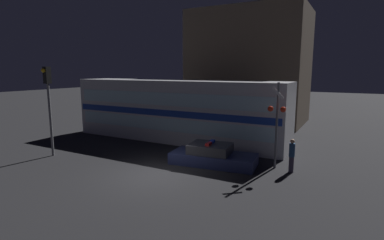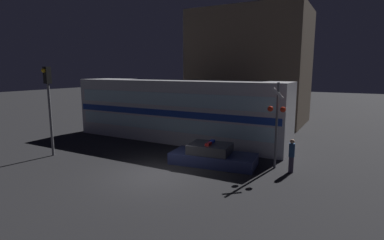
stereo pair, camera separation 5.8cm
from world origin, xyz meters
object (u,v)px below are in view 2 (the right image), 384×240
crossing_signal_near (277,118)px  police_car (212,156)px  train (176,110)px  traffic_light_corner (48,95)px  pedestrian (292,155)px

crossing_signal_near → police_car: bearing=-163.2°
train → traffic_light_corner: bearing=-121.4°
police_car → traffic_light_corner: 9.41m
police_car → crossing_signal_near: size_ratio=1.07×
pedestrian → train: bearing=159.3°
police_car → traffic_light_corner: traffic_light_corner is taller
traffic_light_corner → train: bearing=58.6°
train → police_car: 6.01m
train → crossing_signal_near: size_ratio=3.61×
pedestrian → traffic_light_corner: size_ratio=0.32×
pedestrian → traffic_light_corner: bearing=-164.0°
police_car → pedestrian: bearing=2.8°
train → traffic_light_corner: 7.84m
police_car → pedestrian: (3.73, 0.64, 0.39)m
train → traffic_light_corner: traffic_light_corner is taller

